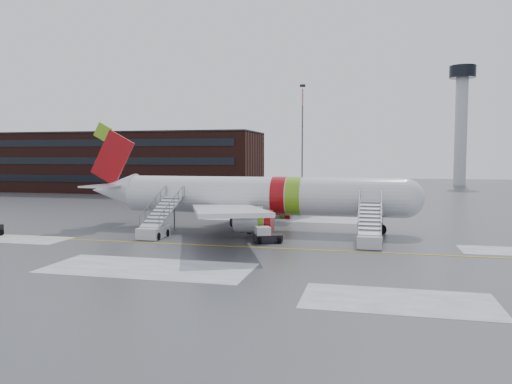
% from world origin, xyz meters
% --- Properties ---
extents(ground, '(260.00, 260.00, 0.00)m').
position_xyz_m(ground, '(0.00, 0.00, 0.00)').
color(ground, '#494C4F').
rests_on(ground, ground).
extents(airliner, '(35.03, 32.97, 11.18)m').
position_xyz_m(airliner, '(-3.45, 8.70, 3.42)').
color(airliner, silver).
rests_on(airliner, ground).
extents(airstair_fwd, '(2.05, 7.70, 3.48)m').
position_xyz_m(airstair_fwd, '(8.41, 2.17, 1.06)').
color(airstair_fwd, '#BABCC2').
rests_on(airstair_fwd, ground).
extents(airstair_aft, '(2.05, 7.70, 3.48)m').
position_xyz_m(airstair_aft, '(-10.93, 2.17, 1.06)').
color(airstair_aft, silver).
rests_on(airstair_aft, ground).
extents(pushback_tug, '(2.73, 2.45, 1.38)m').
position_xyz_m(pushback_tug, '(-0.37, 1.47, 0.61)').
color(pushback_tug, black).
rests_on(pushback_tug, ground).
extents(terminal_building, '(62.00, 16.11, 12.30)m').
position_xyz_m(terminal_building, '(-45.00, 54.98, 6.20)').
color(terminal_building, '#3F1E16').
rests_on(terminal_building, ground).
extents(control_tower, '(6.40, 6.40, 30.00)m').
position_xyz_m(control_tower, '(30.00, 95.00, 18.75)').
color(control_tower, '#B2B5BA').
rests_on(control_tower, ground).
extents(light_mast_far_n, '(1.20, 1.20, 24.25)m').
position_xyz_m(light_mast_far_n, '(-8.00, 78.00, 13.84)').
color(light_mast_far_n, '#595B60').
rests_on(light_mast_far_n, ground).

